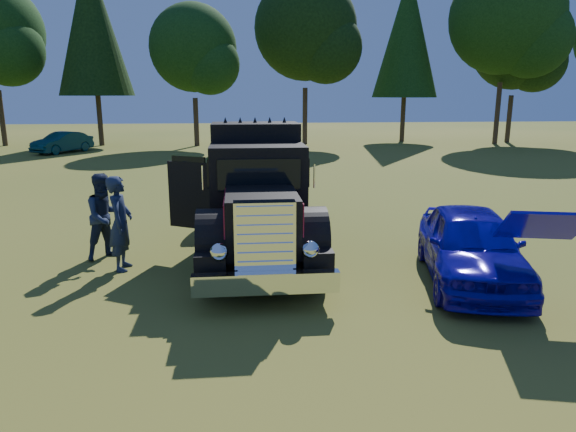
{
  "coord_description": "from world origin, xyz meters",
  "views": [
    {
      "loc": [
        -1.09,
        -8.6,
        3.65
      ],
      "look_at": [
        -0.09,
        1.48,
        1.25
      ],
      "focal_mm": 32.0,
      "sensor_mm": 36.0,
      "label": 1
    }
  ],
  "objects_px": {
    "hotrod_coupe": "(471,245)",
    "spectator_far": "(105,216)",
    "distant_teal_car": "(62,142)",
    "spectator_near": "(121,223)",
    "diamond_t_truck": "(257,201)"
  },
  "relations": [
    {
      "from": "spectator_near",
      "to": "spectator_far",
      "type": "relative_size",
      "value": 1.03
    },
    {
      "from": "hotrod_coupe",
      "to": "spectator_far",
      "type": "relative_size",
      "value": 2.37
    },
    {
      "from": "spectator_near",
      "to": "spectator_far",
      "type": "distance_m",
      "value": 0.98
    },
    {
      "from": "diamond_t_truck",
      "to": "spectator_near",
      "type": "bearing_deg",
      "value": -165.98
    },
    {
      "from": "spectator_far",
      "to": "distant_teal_car",
      "type": "distance_m",
      "value": 24.17
    },
    {
      "from": "diamond_t_truck",
      "to": "spectator_near",
      "type": "xyz_separation_m",
      "value": [
        -2.91,
        -0.73,
        -0.27
      ]
    },
    {
      "from": "spectator_near",
      "to": "hotrod_coupe",
      "type": "bearing_deg",
      "value": -99.54
    },
    {
      "from": "spectator_far",
      "to": "spectator_near",
      "type": "bearing_deg",
      "value": -96.79
    },
    {
      "from": "hotrod_coupe",
      "to": "distant_teal_car",
      "type": "distance_m",
      "value": 29.54
    },
    {
      "from": "spectator_far",
      "to": "distant_teal_car",
      "type": "height_order",
      "value": "spectator_far"
    },
    {
      "from": "spectator_near",
      "to": "distant_teal_car",
      "type": "height_order",
      "value": "spectator_near"
    },
    {
      "from": "spectator_far",
      "to": "diamond_t_truck",
      "type": "bearing_deg",
      "value": -40.24
    },
    {
      "from": "diamond_t_truck",
      "to": "spectator_near",
      "type": "height_order",
      "value": "diamond_t_truck"
    },
    {
      "from": "diamond_t_truck",
      "to": "spectator_near",
      "type": "relative_size",
      "value": 3.55
    },
    {
      "from": "hotrod_coupe",
      "to": "distant_teal_car",
      "type": "relative_size",
      "value": 1.15
    }
  ]
}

